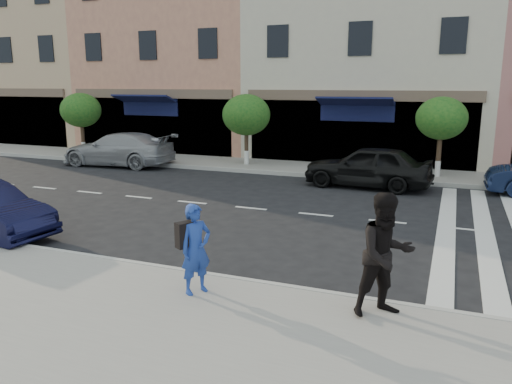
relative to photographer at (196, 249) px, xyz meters
The scene contains 13 objects.
ground 2.55m from the photographer, 80.00° to the left, with size 120.00×120.00×0.00m, color black.
sidewalk_near 1.70m from the photographer, 73.77° to the right, with size 60.00×4.50×0.15m, color gray.
sidewalk_far 13.37m from the photographer, 88.23° to the left, with size 60.00×3.00×0.15m, color gray.
building_west_far 29.42m from the photographer, 138.15° to the left, with size 12.00×9.00×12.00m, color tan.
building_west_mid 22.87m from the photographer, 118.71° to the left, with size 10.00×9.00×14.00m, color tan.
building_centre 19.87m from the photographer, 90.26° to the left, with size 11.00×9.00×11.00m, color beige.
street_tree_wa 18.95m from the photographer, 135.97° to the left, with size 2.00×2.00×3.05m.
street_tree_wb 13.98m from the photographer, 109.25° to the left, with size 2.10×2.10×3.06m.
street_tree_c 13.65m from the photographer, 75.44° to the left, with size 1.90×1.90×3.04m.
photographer is the anchor object (origin of this frame).
walker 3.11m from the photographer, ahead, with size 0.94×0.73×1.94m, color black.
car_far_left 15.30m from the photographer, 131.61° to the left, with size 2.10×5.18×1.50m, color #949599.
car_far_mid 10.81m from the photographer, 84.03° to the left, with size 1.80×4.47×1.52m, color black.
Camera 1 is at (3.50, -9.42, 3.67)m, focal length 35.00 mm.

